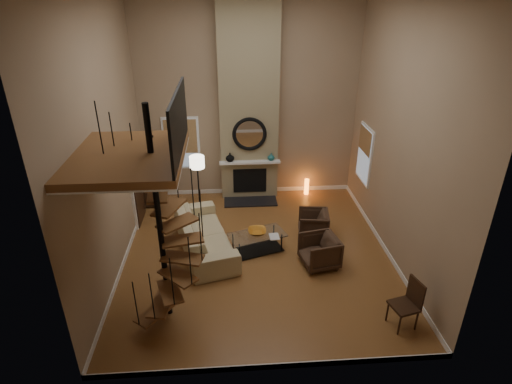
{
  "coord_description": "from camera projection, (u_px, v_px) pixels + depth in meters",
  "views": [
    {
      "loc": [
        -0.6,
        -7.95,
        5.55
      ],
      "look_at": [
        0.0,
        0.4,
        1.4
      ],
      "focal_mm": 29.15,
      "sensor_mm": 36.0,
      "label": 1
    }
  ],
  "objects": [
    {
      "name": "armchair_far",
      "position": [
        322.0,
        251.0,
        9.1
      ],
      "size": [
        0.91,
        0.89,
        0.7
      ],
      "primitive_type": "imported",
      "rotation": [
        0.0,
        0.0,
        -1.37
      ],
      "color": "#3E2A1C",
      "rests_on": "ground"
    },
    {
      "name": "accent_lamp",
      "position": [
        307.0,
        187.0,
        12.26
      ],
      "size": [
        0.13,
        0.13,
        0.47
      ],
      "primitive_type": "cylinder",
      "color": "orange",
      "rests_on": "ground"
    },
    {
      "name": "window_back",
      "position": [
        181.0,
        143.0,
        11.65
      ],
      "size": [
        1.02,
        0.06,
        1.52
      ],
      "color": "white",
      "rests_on": "back_wall"
    },
    {
      "name": "spiral_stair",
      "position": [
        162.0,
        232.0,
        7.1
      ],
      "size": [
        1.47,
        1.47,
        4.06
      ],
      "color": "black",
      "rests_on": "ground"
    },
    {
      "name": "book",
      "position": [
        273.0,
        237.0,
        9.4
      ],
      "size": [
        0.23,
        0.3,
        0.03
      ],
      "primitive_type": "imported",
      "rotation": [
        0.0,
        0.0,
        0.04
      ],
      "color": "gray",
      "rests_on": "coffee_table"
    },
    {
      "name": "baseboard_right",
      "position": [
        384.0,
        246.0,
        9.78
      ],
      "size": [
        0.02,
        6.5,
        0.12
      ],
      "primitive_type": "cube",
      "color": "white",
      "rests_on": "ground"
    },
    {
      "name": "side_chair",
      "position": [
        409.0,
        301.0,
        7.38
      ],
      "size": [
        0.53,
        0.53,
        0.95
      ],
      "color": "#311C10",
      "rests_on": "ground"
    },
    {
      "name": "right_wall",
      "position": [
        402.0,
        138.0,
        8.58
      ],
      "size": [
        0.02,
        6.5,
        5.5
      ],
      "primitive_type": "cube",
      "color": "#9D8365",
      "rests_on": "ground"
    },
    {
      "name": "front_wall",
      "position": [
        276.0,
        223.0,
        5.49
      ],
      "size": [
        6.0,
        0.02,
        5.5
      ],
      "primitive_type": "cube",
      "color": "#9D8365",
      "rests_on": "ground"
    },
    {
      "name": "hutch",
      "position": [
        150.0,
        172.0,
        11.5
      ],
      "size": [
        0.38,
        0.81,
        1.81
      ],
      "primitive_type": "cube",
      "color": "#311C10",
      "rests_on": "ground"
    },
    {
      "name": "mirror_disc",
      "position": [
        250.0,
        134.0,
        11.29
      ],
      "size": [
        0.8,
        0.01,
        0.8
      ],
      "primitive_type": "cylinder",
      "rotation": [
        1.57,
        0.0,
        0.0
      ],
      "color": "white",
      "rests_on": "chimney_breast"
    },
    {
      "name": "vase_left",
      "position": [
        230.0,
        157.0,
        11.52
      ],
      "size": [
        0.24,
        0.24,
        0.25
      ],
      "primitive_type": "imported",
      "color": "black",
      "rests_on": "mantel"
    },
    {
      "name": "back_wall",
      "position": [
        248.0,
        101.0,
        11.29
      ],
      "size": [
        6.0,
        0.02,
        5.5
      ],
      "primitive_type": "cube",
      "color": "#9D8365",
      "rests_on": "ground"
    },
    {
      "name": "mirror_frame",
      "position": [
        250.0,
        134.0,
        11.28
      ],
      "size": [
        0.94,
        0.1,
        0.94
      ],
      "primitive_type": "torus",
      "rotation": [
        1.57,
        0.0,
        0.0
      ],
      "color": "black",
      "rests_on": "chimney_breast"
    },
    {
      "name": "chimney_breast",
      "position": [
        249.0,
        103.0,
        11.12
      ],
      "size": [
        1.6,
        0.38,
        5.5
      ],
      "primitive_type": "cube",
      "color": "#8C7E5B",
      "rests_on": "ground"
    },
    {
      "name": "baseboard_front",
      "position": [
        272.0,
        366.0,
        6.69
      ],
      "size": [
        6.0,
        0.02,
        0.12
      ],
      "primitive_type": "cube",
      "color": "white",
      "rests_on": "ground"
    },
    {
      "name": "left_wall",
      "position": [
        106.0,
        145.0,
        8.2
      ],
      "size": [
        0.02,
        6.5,
        5.5
      ],
      "primitive_type": "cube",
      "color": "#9D8365",
      "rests_on": "ground"
    },
    {
      "name": "window_right",
      "position": [
        365.0,
        154.0,
        10.87
      ],
      "size": [
        0.06,
        1.02,
        1.52
      ],
      "color": "white",
      "rests_on": "right_wall"
    },
    {
      "name": "baseboard_left",
      "position": [
        126.0,
        257.0,
        9.39
      ],
      "size": [
        0.02,
        6.5,
        0.12
      ],
      "primitive_type": "cube",
      "color": "white",
      "rests_on": "ground"
    },
    {
      "name": "coffee_table",
      "position": [
        257.0,
        241.0,
        9.59
      ],
      "size": [
        1.4,
        1.0,
        0.46
      ],
      "color": "silver",
      "rests_on": "ground"
    },
    {
      "name": "mantel",
      "position": [
        250.0,
        162.0,
        11.59
      ],
      "size": [
        1.7,
        0.18,
        0.06
      ],
      "primitive_type": "cube",
      "color": "white",
      "rests_on": "chimney_breast"
    },
    {
      "name": "armchair_near",
      "position": [
        316.0,
        224.0,
        10.13
      ],
      "size": [
        0.81,
        0.79,
        0.65
      ],
      "primitive_type": "imported",
      "rotation": [
        0.0,
        0.0,
        -1.71
      ],
      "color": "#3E2A1C",
      "rests_on": "ground"
    },
    {
      "name": "ground",
      "position": [
        257.0,
        254.0,
        9.61
      ],
      "size": [
        6.0,
        6.5,
        0.01
      ],
      "primitive_type": "cube",
      "color": "#9D6732",
      "rests_on": "ground"
    },
    {
      "name": "sofa",
      "position": [
        204.0,
        234.0,
        9.66
      ],
      "size": [
        1.66,
        2.81,
        0.77
      ],
      "primitive_type": "imported",
      "rotation": [
        0.0,
        0.0,
        1.82
      ],
      "color": "#C2B286",
      "rests_on": "ground"
    },
    {
      "name": "entry_door",
      "position": [
        136.0,
        184.0,
        10.56
      ],
      "size": [
        0.1,
        1.05,
        2.16
      ],
      "color": "white",
      "rests_on": "ground"
    },
    {
      "name": "baseboard_back",
      "position": [
        249.0,
        190.0,
        12.48
      ],
      "size": [
        6.0,
        0.02,
        0.12
      ],
      "primitive_type": "cube",
      "color": "white",
      "rests_on": "ground"
    },
    {
      "name": "firebox",
      "position": [
        250.0,
        181.0,
        11.92
      ],
      "size": [
        0.95,
        0.02,
        0.72
      ],
      "primitive_type": "cube",
      "color": "black",
      "rests_on": "chimney_breast"
    },
    {
      "name": "hearth",
      "position": [
        251.0,
        202.0,
        11.9
      ],
      "size": [
        1.5,
        0.6,
        0.04
      ],
      "primitive_type": "cube",
      "color": "black",
      "rests_on": "ground"
    },
    {
      "name": "floor_lamp",
      "position": [
        197.0,
        167.0,
        10.61
      ],
      "size": [
        0.38,
        0.38,
        1.7
      ],
      "color": "black",
      "rests_on": "ground"
    },
    {
      "name": "vase_right",
      "position": [
        271.0,
        157.0,
        11.6
      ],
      "size": [
        0.2,
        0.2,
        0.21
      ],
      "primitive_type": "imported",
      "color": "#1A5A5B",
      "rests_on": "mantel"
    },
    {
      "name": "loft",
      "position": [
        135.0,
        153.0,
        6.43
      ],
      "size": [
        1.7,
        2.2,
        1.09
      ],
      "color": "brown",
      "rests_on": "left_wall"
    },
    {
      "name": "bowl",
      "position": [
        257.0,
        231.0,
        9.54
      ],
      "size": [
        0.42,
        0.42,
        0.1
      ],
      "primitive_type": "imported",
      "color": "#C37922",
      "rests_on": "coffee_table"
    }
  ]
}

